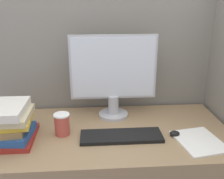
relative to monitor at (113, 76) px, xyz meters
name	(u,v)px	position (x,y,z in m)	size (l,w,h in m)	color
cubicle_panel_rear	(105,90)	(-0.04, 0.19, -0.16)	(1.81, 0.04, 1.74)	gray
monitor	(113,76)	(0.00, 0.00, 0.00)	(0.54, 0.19, 0.52)	#B7B7BC
keyboard	(121,136)	(0.02, -0.29, -0.26)	(0.45, 0.15, 0.02)	black
mouse	(175,134)	(0.32, -0.29, -0.25)	(0.06, 0.05, 0.03)	black
coffee_cup	(62,124)	(-0.31, -0.22, -0.21)	(0.09, 0.09, 0.12)	#BF4C3F
book_stack	(9,124)	(-0.58, -0.27, -0.17)	(0.26, 0.29, 0.21)	maroon
paper_pile	(199,141)	(0.43, -0.36, -0.26)	(0.26, 0.30, 0.01)	white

